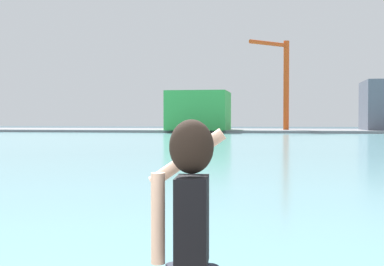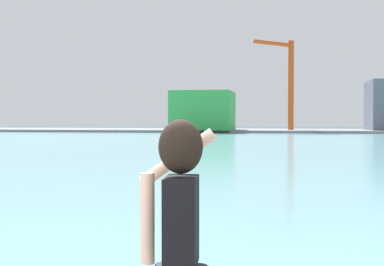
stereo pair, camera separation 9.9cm
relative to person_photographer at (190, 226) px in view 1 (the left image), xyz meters
name	(u,v)px [view 1 (the left image)]	position (x,y,z in m)	size (l,w,h in m)	color
ground_plane	(267,142)	(-0.79, 49.09, -1.60)	(220.00, 220.00, 0.00)	#334751
harbor_water	(267,141)	(-0.79, 51.09, -1.59)	(140.00, 100.00, 0.02)	#6BA8B2
far_shore_dock	(273,131)	(-0.79, 91.09, -1.37)	(140.00, 20.00, 0.46)	gray
person_photographer	(190,226)	(0.00, 0.00, 0.00)	(0.53, 0.55, 1.74)	#2D3342
warehouse_left	(199,111)	(-13.63, 85.25, 2.24)	(10.38, 10.63, 6.75)	green
port_crane	(283,77)	(0.95, 88.05, 8.23)	(6.84, 6.57, 15.80)	#D84C19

